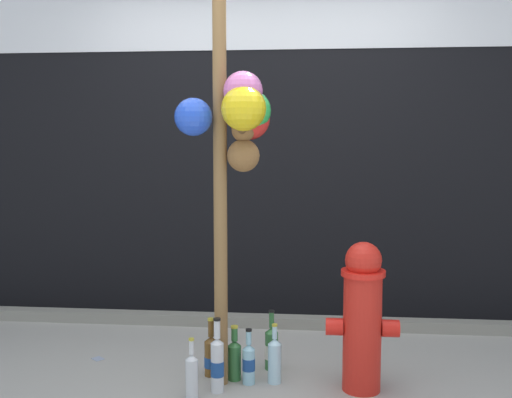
# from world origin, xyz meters

# --- Properties ---
(building_wall) EXTENTS (10.00, 0.21, 3.97)m
(building_wall) POSITION_xyz_m (-0.00, 1.64, 1.99)
(building_wall) COLOR black
(building_wall) RESTS_ON ground_plane
(curb_strip) EXTENTS (8.00, 0.12, 0.08)m
(curb_strip) POSITION_xyz_m (0.00, 1.24, 0.04)
(curb_strip) COLOR gray
(curb_strip) RESTS_ON ground_plane
(memorial_post) EXTENTS (0.61, 0.41, 2.61)m
(memorial_post) POSITION_xyz_m (-0.06, 0.19, 1.60)
(memorial_post) COLOR olive
(memorial_post) RESTS_ON ground_plane
(fire_hydrant) EXTENTS (0.39, 0.24, 0.82)m
(fire_hydrant) POSITION_xyz_m (0.64, 0.19, 0.42)
(fire_hydrant) COLOR red
(fire_hydrant) RESTS_ON ground_plane
(bottle_0) EXTENTS (0.07, 0.07, 0.33)m
(bottle_0) POSITION_xyz_m (-0.26, -0.00, 0.13)
(bottle_0) COLOR silver
(bottle_0) RESTS_ON ground_plane
(bottle_1) EXTENTS (0.08, 0.08, 0.34)m
(bottle_1) POSITION_xyz_m (-0.21, 0.31, 0.12)
(bottle_1) COLOR brown
(bottle_1) RESTS_ON ground_plane
(bottle_2) EXTENTS (0.08, 0.08, 0.32)m
(bottle_2) POSITION_xyz_m (-0.07, 0.26, 0.13)
(bottle_2) COLOR #337038
(bottle_2) RESTS_ON ground_plane
(bottle_3) EXTENTS (0.07, 0.07, 0.41)m
(bottle_3) POSITION_xyz_m (-0.14, 0.09, 0.16)
(bottle_3) COLOR silver
(bottle_3) RESTS_ON ground_plane
(bottle_4) EXTENTS (0.08, 0.08, 0.36)m
(bottle_4) POSITION_xyz_m (0.13, 0.44, 0.13)
(bottle_4) COLOR #337038
(bottle_4) RESTS_ON ground_plane
(bottle_5) EXTENTS (0.07, 0.07, 0.31)m
(bottle_5) POSITION_xyz_m (0.02, 0.22, 0.12)
(bottle_5) COLOR #93CCE0
(bottle_5) RESTS_ON ground_plane
(bottle_6) EXTENTS (0.08, 0.08, 0.34)m
(bottle_6) POSITION_xyz_m (0.16, 0.24, 0.13)
(bottle_6) COLOR #B2DBEA
(bottle_6) RESTS_ON ground_plane
(litter_1) EXTENTS (0.09, 0.09, 0.01)m
(litter_1) POSITION_xyz_m (-0.96, 0.50, 0.00)
(litter_1) COLOR #8C99B2
(litter_1) RESTS_ON ground_plane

